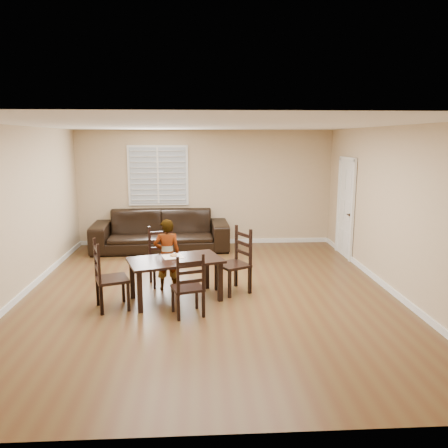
{
  "coord_description": "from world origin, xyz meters",
  "views": [
    {
      "loc": [
        -0.14,
        -6.82,
        2.49
      ],
      "look_at": [
        0.29,
        0.8,
        1.0
      ],
      "focal_mm": 35.0,
      "sensor_mm": 36.0,
      "label": 1
    }
  ],
  "objects": [
    {
      "name": "room",
      "position": [
        0.04,
        0.18,
        1.81
      ],
      "size": [
        6.04,
        7.04,
        2.72
      ],
      "color": "tan",
      "rests_on": "ground"
    },
    {
      "name": "chair_far",
      "position": [
        -0.29,
        -0.97,
        0.42
      ],
      "size": [
        0.51,
        0.49,
        0.93
      ],
      "rotation": [
        0.0,
        0.0,
        3.44
      ],
      "color": "black",
      "rests_on": "ground"
    },
    {
      "name": "chair_left",
      "position": [
        -1.57,
        -0.6,
        0.48
      ],
      "size": [
        0.58,
        0.59,
        1.05
      ],
      "rotation": [
        0.0,
        0.0,
        1.92
      ],
      "color": "black",
      "rests_on": "ground"
    },
    {
      "name": "chair_right",
      "position": [
        0.51,
        0.11,
        0.49
      ],
      "size": [
        0.63,
        0.64,
        1.07
      ],
      "rotation": [
        0.0,
        0.0,
        -1.08
      ],
      "color": "black",
      "rests_on": "ground"
    },
    {
      "name": "sofa",
      "position": [
        -1.03,
        2.95,
        0.44
      ],
      "size": [
        3.09,
        1.31,
        0.89
      ],
      "primitive_type": "imported",
      "rotation": [
        0.0,
        0.0,
        0.04
      ],
      "color": "black",
      "rests_on": "ground"
    },
    {
      "name": "chair_near",
      "position": [
        -0.81,
        0.61,
        0.45
      ],
      "size": [
        0.55,
        0.53,
        1.0
      ],
      "rotation": [
        0.0,
        0.0,
        0.28
      ],
      "color": "black",
      "rests_on": "ground"
    },
    {
      "name": "dining_table",
      "position": [
        -0.53,
        -0.25,
        0.57
      ],
      "size": [
        1.59,
        1.19,
        0.66
      ],
      "rotation": [
        0.0,
        0.0,
        0.32
      ],
      "color": "black",
      "rests_on": "ground"
    },
    {
      "name": "child",
      "position": [
        -0.69,
        0.23,
        0.6
      ],
      "size": [
        0.47,
        0.33,
        1.21
      ],
      "primitive_type": "imported",
      "rotation": [
        0.0,
        0.0,
        3.24
      ],
      "color": "gray",
      "rests_on": "ground"
    },
    {
      "name": "donut",
      "position": [
        -0.56,
        -0.1,
        0.69
      ],
      "size": [
        0.11,
        0.11,
        0.04
      ],
      "color": "#CC8949",
      "rests_on": "napkin"
    },
    {
      "name": "ground",
      "position": [
        0.0,
        0.0,
        0.0
      ],
      "size": [
        7.0,
        7.0,
        0.0
      ],
      "primitive_type": "plane",
      "color": "brown",
      "rests_on": "ground"
    },
    {
      "name": "napkin",
      "position": [
        -0.58,
        -0.1,
        0.66
      ],
      "size": [
        0.39,
        0.39,
        0.0
      ],
      "primitive_type": "cube",
      "rotation": [
        0.0,
        0.0,
        0.28
      ],
      "color": "#F1E4CF",
      "rests_on": "dining_table"
    }
  ]
}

